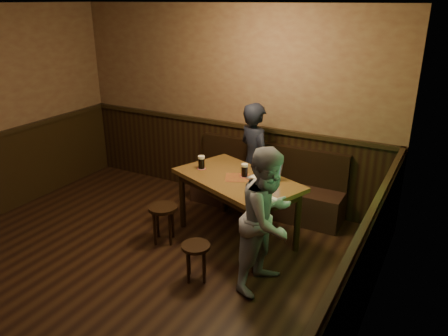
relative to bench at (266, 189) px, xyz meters
name	(u,v)px	position (x,y,z in m)	size (l,w,h in m)	color
room	(91,184)	(-0.75, -2.53, 0.89)	(5.04, 6.04, 2.84)	black
bench	(266,189)	(0.00, 0.00, 0.00)	(2.20, 0.50, 0.95)	black
pub_table	(237,186)	(0.00, -0.91, 0.41)	(1.76, 1.39, 0.83)	#563B18
stool_left	(163,213)	(-0.76, -1.42, 0.07)	(0.45, 0.45, 0.48)	black
stool_right	(196,252)	(0.01, -1.90, 0.02)	(0.38, 0.38, 0.42)	black
pint_left	(201,162)	(-0.54, -0.86, 0.60)	(0.11, 0.11, 0.17)	#B3162A
pint_mid	(245,170)	(0.06, -0.84, 0.60)	(0.11, 0.11, 0.17)	#B3162A
pint_right	(254,184)	(0.35, -1.18, 0.60)	(0.11, 0.11, 0.18)	#B3162A
laptop	(266,174)	(0.32, -0.78, 0.58)	(0.41, 0.37, 0.25)	silver
menu	(270,199)	(0.59, -1.29, 0.52)	(0.22, 0.15, 0.00)	silver
person_suit	(255,161)	(-0.08, -0.24, 0.49)	(0.59, 0.38, 1.61)	black
person_grey	(268,220)	(0.71, -1.62, 0.45)	(0.74, 0.58, 1.53)	gray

